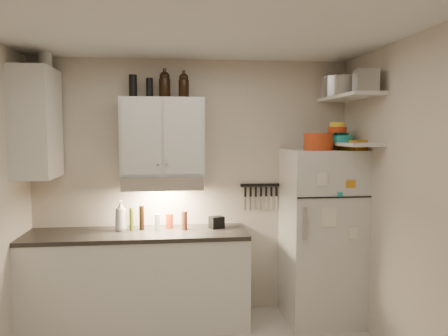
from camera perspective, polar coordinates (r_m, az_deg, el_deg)
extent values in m
cube|color=silver|center=(3.06, -2.87, 18.71)|extent=(3.20, 3.00, 0.02)
cube|color=#C1B4A4|center=(4.51, -4.05, -2.57)|extent=(3.20, 0.02, 2.60)
cube|color=#C1B4A4|center=(3.51, 24.55, -5.05)|extent=(0.02, 3.00, 2.60)
cube|color=silver|center=(4.41, -11.18, -14.29)|extent=(2.10, 0.60, 0.88)
cube|color=#282522|center=(4.29, -11.28, -8.47)|extent=(2.10, 0.62, 0.04)
cube|color=silver|center=(4.30, -8.00, 4.06)|extent=(0.80, 0.33, 0.75)
cube|color=silver|center=(4.34, -23.28, 5.38)|extent=(0.33, 0.55, 1.00)
cube|color=silver|center=(4.26, -7.95, -1.81)|extent=(0.76, 0.46, 0.12)
cube|color=silver|center=(4.48, 12.55, -8.56)|extent=(0.70, 0.68, 1.70)
cube|color=silver|center=(4.32, 16.00, 8.90)|extent=(0.30, 0.95, 0.03)
cube|color=silver|center=(4.31, 15.87, 3.07)|extent=(0.30, 0.95, 0.03)
cube|color=black|center=(4.57, 4.77, -2.23)|extent=(0.42, 0.02, 0.03)
cylinder|color=#AE3614|center=(4.22, 12.25, 3.39)|extent=(0.29, 0.29, 0.16)
cube|color=orange|center=(4.35, 16.65, 2.89)|extent=(0.30, 0.33, 0.09)
cylinder|color=silver|center=(4.38, 13.33, 2.99)|extent=(0.07, 0.07, 0.10)
cylinder|color=silver|center=(4.61, 14.24, 10.17)|extent=(0.31, 0.31, 0.21)
cube|color=#AAAAAD|center=(4.31, 15.55, 10.35)|extent=(0.22, 0.20, 0.18)
cube|color=#AAAAAD|center=(3.99, 18.03, 10.78)|extent=(0.22, 0.22, 0.19)
cylinder|color=teal|center=(4.47, 14.57, 3.92)|extent=(0.23, 0.23, 0.09)
cylinder|color=red|center=(4.37, 14.59, 4.85)|extent=(0.18, 0.18, 0.05)
cylinder|color=yellow|center=(4.37, 14.60, 5.50)|extent=(0.14, 0.14, 0.05)
cylinder|color=teal|center=(4.33, 14.78, 3.72)|extent=(0.32, 0.32, 0.06)
cylinder|color=black|center=(4.36, -9.70, 10.25)|extent=(0.07, 0.07, 0.19)
cylinder|color=black|center=(4.40, -11.81, 10.38)|extent=(0.08, 0.08, 0.23)
cylinder|color=silver|center=(4.46, -22.30, 12.86)|extent=(0.14, 0.14, 0.16)
imported|color=silver|center=(4.35, -13.33, -5.80)|extent=(0.16, 0.16, 0.33)
cylinder|color=brown|center=(4.29, -5.20, -6.85)|extent=(0.07, 0.07, 0.18)
cylinder|color=#525D17|center=(4.34, -12.00, -6.56)|extent=(0.05, 0.05, 0.22)
cylinder|color=black|center=(4.34, -10.69, -6.43)|extent=(0.06, 0.06, 0.24)
cylinder|color=silver|center=(4.31, -8.68, -6.99)|extent=(0.07, 0.07, 0.16)
cylinder|color=#AE3614|center=(4.39, -7.13, -6.88)|extent=(0.09, 0.09, 0.14)
cube|color=black|center=(4.36, -0.97, -7.10)|extent=(0.16, 0.14, 0.12)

